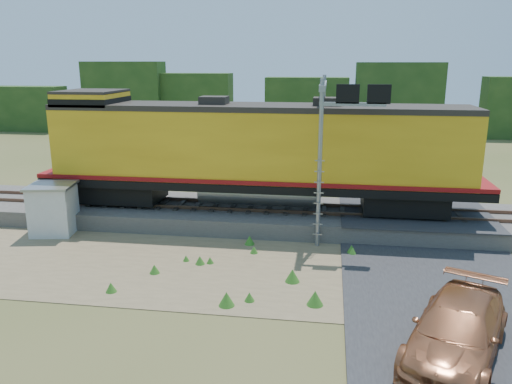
% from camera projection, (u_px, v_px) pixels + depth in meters
% --- Properties ---
extents(ground, '(140.00, 140.00, 0.00)m').
position_uv_depth(ground, '(250.00, 272.00, 19.14)').
color(ground, '#475123').
rests_on(ground, ground).
extents(ballast, '(70.00, 5.00, 0.80)m').
position_uv_depth(ballast, '(269.00, 216.00, 24.78)').
color(ballast, slate).
rests_on(ballast, ground).
extents(rails, '(70.00, 1.54, 0.16)m').
position_uv_depth(rails, '(269.00, 207.00, 24.66)').
color(rails, brown).
rests_on(rails, ballast).
extents(dirt_shoulder, '(26.00, 8.00, 0.03)m').
position_uv_depth(dirt_shoulder, '(202.00, 264.00, 19.90)').
color(dirt_shoulder, '#8C7754').
rests_on(dirt_shoulder, ground).
extents(road, '(7.00, 66.00, 0.86)m').
position_uv_depth(road, '(436.00, 273.00, 18.83)').
color(road, '#38383A').
rests_on(road, ground).
extents(tree_line_north, '(130.00, 3.00, 6.50)m').
position_uv_depth(tree_line_north, '(304.00, 107.00, 54.73)').
color(tree_line_north, '#1E3D16').
rests_on(tree_line_north, ground).
extents(weed_clumps, '(15.00, 6.20, 0.56)m').
position_uv_depth(weed_clumps, '(163.00, 266.00, 19.73)').
color(weed_clumps, '#357421').
rests_on(weed_clumps, ground).
extents(locomotive, '(21.38, 3.26, 5.52)m').
position_uv_depth(locomotive, '(252.00, 150.00, 24.07)').
color(locomotive, black).
rests_on(locomotive, rails).
extents(shed, '(2.32, 2.32, 2.36)m').
position_uv_depth(shed, '(53.00, 209.00, 23.19)').
color(shed, silver).
rests_on(shed, ground).
extents(signal_gantry, '(2.85, 6.20, 7.19)m').
position_uv_depth(signal_gantry, '(330.00, 118.00, 22.48)').
color(signal_gantry, gray).
rests_on(signal_gantry, ground).
extents(car, '(4.13, 5.74, 1.54)m').
position_uv_depth(car, '(457.00, 330.00, 13.50)').
color(car, '#AF6840').
rests_on(car, ground).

